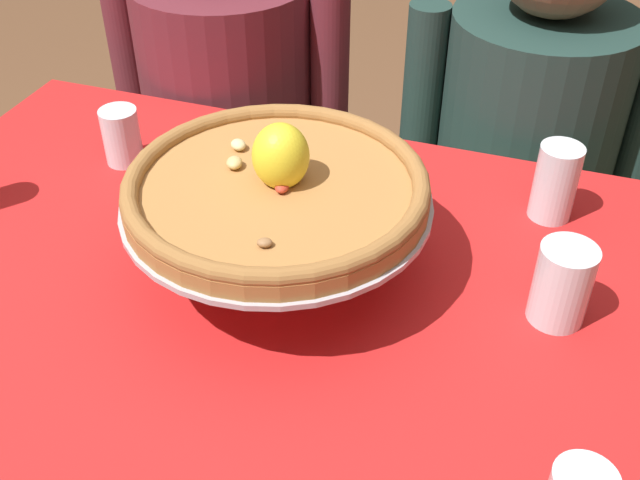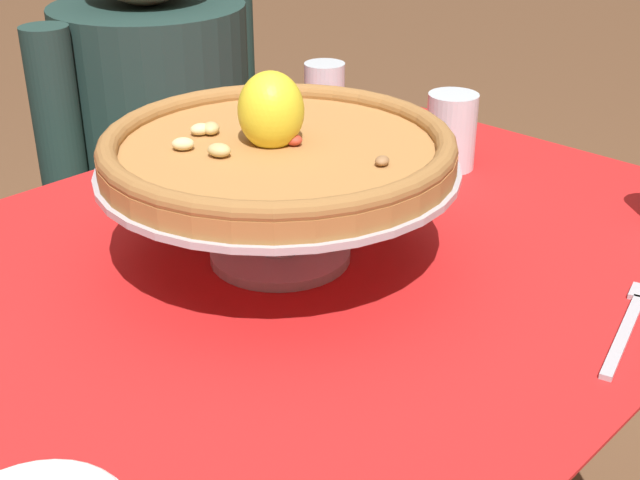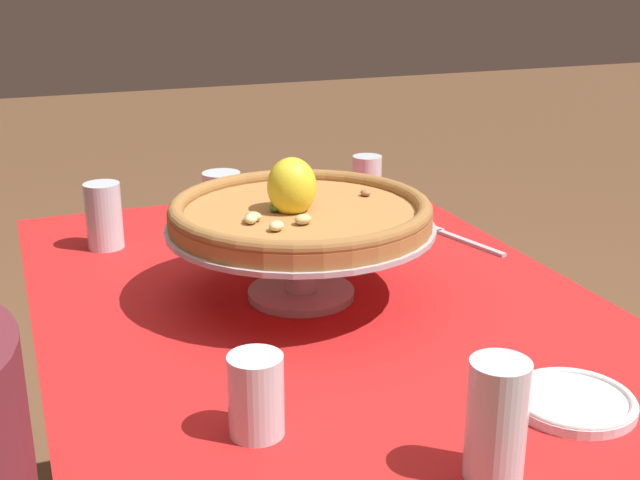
{
  "view_description": "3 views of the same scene",
  "coord_description": "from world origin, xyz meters",
  "views": [
    {
      "loc": [
        0.36,
        -0.74,
        1.45
      ],
      "look_at": [
        0.08,
        0.06,
        0.78
      ],
      "focal_mm": 42.84,
      "sensor_mm": 36.0,
      "label": 1
    },
    {
      "loc": [
        -0.58,
        -0.64,
        1.23
      ],
      "look_at": [
        0.07,
        -0.02,
        0.78
      ],
      "focal_mm": 47.93,
      "sensor_mm": 36.0,
      "label": 2
    },
    {
      "loc": [
        -1.1,
        0.43,
        1.27
      ],
      "look_at": [
        0.05,
        -0.02,
        0.84
      ],
      "focal_mm": 46.92,
      "sensor_mm": 36.0,
      "label": 3
    }
  ],
  "objects": [
    {
      "name": "water_glass_side_right",
      "position": [
        0.41,
        0.04,
        0.8
      ],
      "size": [
        0.07,
        0.07,
        0.11
      ],
      "color": "silver",
      "rests_on": "dining_table"
    },
    {
      "name": "pizza",
      "position": [
        0.04,
        0.02,
        0.89
      ],
      "size": [
        0.4,
        0.4,
        0.11
      ],
      "color": "#AD753D",
      "rests_on": "pizza_stand"
    },
    {
      "name": "dining_table",
      "position": [
        0.0,
        0.0,
        0.64
      ],
      "size": [
        1.23,
        0.84,
        0.75
      ],
      "color": "olive",
      "rests_on": "ground"
    },
    {
      "name": "diner_right",
      "position": [
        0.32,
        0.65,
        0.56
      ],
      "size": [
        0.51,
        0.38,
        1.15
      ],
      "color": "#1E3833",
      "rests_on": "ground"
    },
    {
      "name": "dinner_fork",
      "position": [
        0.18,
        -0.35,
        0.76
      ],
      "size": [
        0.19,
        0.07,
        0.01
      ],
      "color": "#B7B7C1",
      "rests_on": "dining_table"
    },
    {
      "name": "water_glass_back_right",
      "position": [
        0.38,
        0.27,
        0.81
      ],
      "size": [
        0.07,
        0.07,
        0.12
      ],
      "color": "silver",
      "rests_on": "dining_table"
    },
    {
      "name": "pizza_stand",
      "position": [
        0.04,
        0.02,
        0.84
      ],
      "size": [
        0.41,
        0.41,
        0.12
      ],
      "color": "#B7B7C1",
      "rests_on": "dining_table"
    }
  ]
}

